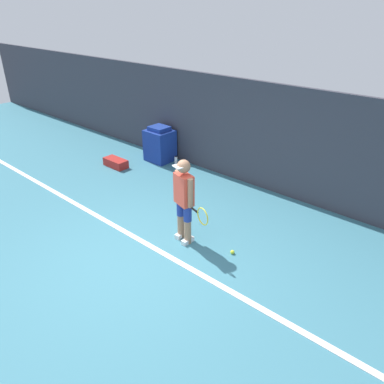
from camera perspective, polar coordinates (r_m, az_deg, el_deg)
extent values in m
plane|color=teal|center=(6.16, -8.23, -10.13)|extent=(24.00, 24.00, 0.00)
cube|color=#383842|center=(8.11, 10.88, 8.19)|extent=(24.00, 0.10, 2.28)
cube|color=white|center=(6.35, -5.66, -8.60)|extent=(21.60, 0.10, 0.01)
cylinder|color=#A37556|center=(6.52, -1.69, -5.18)|extent=(0.12, 0.12, 0.44)
cylinder|color=navy|center=(6.33, -1.73, -2.45)|extent=(0.14, 0.14, 0.27)
cube|color=white|center=(6.62, -1.67, -6.51)|extent=(0.10, 0.24, 0.08)
cylinder|color=#A37556|center=(6.36, -0.67, -6.08)|extent=(0.12, 0.12, 0.44)
cylinder|color=navy|center=(6.17, -0.68, -3.30)|extent=(0.14, 0.14, 0.27)
cube|color=white|center=(6.46, -0.66, -7.42)|extent=(0.10, 0.24, 0.08)
cube|color=#E54C38|center=(6.06, -1.25, 0.40)|extent=(0.38, 0.29, 0.53)
sphere|color=#A37556|center=(5.89, -1.29, 3.91)|extent=(0.22, 0.22, 0.22)
cube|color=white|center=(5.84, -2.13, 3.89)|extent=(0.21, 0.17, 0.02)
cylinder|color=#A37556|center=(6.21, -2.20, 1.22)|extent=(0.09, 0.09, 0.50)
cylinder|color=#A37556|center=(5.91, -0.26, -0.18)|extent=(0.09, 0.09, 0.50)
cylinder|color=black|center=(5.94, 0.31, -2.72)|extent=(0.22, 0.09, 0.03)
torus|color=yellow|center=(5.77, 1.63, -3.74)|extent=(0.29, 0.10, 0.29)
sphere|color=#D1E533|center=(6.24, 6.18, -9.08)|extent=(0.07, 0.07, 0.07)
cube|color=navy|center=(9.71, -4.92, 7.08)|extent=(0.66, 0.59, 0.80)
cube|color=navy|center=(9.56, -5.02, 9.63)|extent=(0.46, 0.42, 0.10)
cube|color=#B2231E|center=(9.57, -11.54, 4.39)|extent=(0.65, 0.31, 0.20)
cylinder|color=white|center=(9.47, -2.44, 4.75)|extent=(0.08, 0.08, 0.22)
cylinder|color=black|center=(9.43, -2.46, 5.44)|extent=(0.04, 0.04, 0.02)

